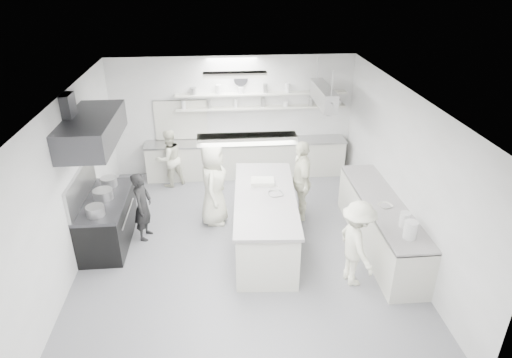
{
  "coord_description": "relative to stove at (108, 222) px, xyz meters",
  "views": [
    {
      "loc": [
        -0.35,
        -7.2,
        5.04
      ],
      "look_at": [
        0.32,
        0.6,
        1.16
      ],
      "focal_mm": 31.14,
      "sensor_mm": 36.0,
      "label": 1
    }
  ],
  "objects": [
    {
      "name": "ceiling",
      "position": [
        2.6,
        -0.4,
        2.56
      ],
      "size": [
        6.0,
        7.0,
        0.02
      ],
      "primitive_type": "cube",
      "color": "white",
      "rests_on": "wall_back"
    },
    {
      "name": "cook_stove",
      "position": [
        0.69,
        0.1,
        0.26
      ],
      "size": [
        0.44,
        0.57,
        1.41
      ],
      "primitive_type": "imported",
      "rotation": [
        0.0,
        0.0,
        1.37
      ],
      "color": "black",
      "rests_on": "floor"
    },
    {
      "name": "shelf_lower",
      "position": [
        3.3,
        2.97,
        1.3
      ],
      "size": [
        4.2,
        0.26,
        0.04
      ],
      "primitive_type": "cube",
      "color": "silver",
      "rests_on": "wall_back"
    },
    {
      "name": "cook_right",
      "position": [
        4.46,
        -1.61,
        0.33
      ],
      "size": [
        0.74,
        1.09,
        1.56
      ],
      "primitive_type": "imported",
      "rotation": [
        0.0,
        0.0,
        1.74
      ],
      "color": "white",
      "rests_on": "floor"
    },
    {
      "name": "pot_rack",
      "position": [
        4.6,
        2.0,
        1.85
      ],
      "size": [
        0.3,
        1.6,
        0.4
      ],
      "primitive_type": "cube",
      "color": "#ABABAB",
      "rests_on": "ceiling"
    },
    {
      "name": "stove",
      "position": [
        0.0,
        0.0,
        0.0
      ],
      "size": [
        0.8,
        1.8,
        0.9
      ],
      "primitive_type": "cube",
      "color": "black",
      "rests_on": "floor"
    },
    {
      "name": "bowl_island_b",
      "position": [
        3.26,
        -0.13,
        0.62
      ],
      "size": [
        0.25,
        0.25,
        0.06
      ],
      "primitive_type": "imported",
      "rotation": [
        0.0,
        0.0,
        0.23
      ],
      "color": "silver",
      "rests_on": "prep_island"
    },
    {
      "name": "wall_clock",
      "position": [
        2.8,
        3.06,
        2.0
      ],
      "size": [
        0.32,
        0.05,
        0.32
      ],
      "primitive_type": "cylinder",
      "rotation": [
        1.57,
        0.0,
        0.0
      ],
      "color": "white",
      "rests_on": "wall_back"
    },
    {
      "name": "cook_island_left",
      "position": [
        2.08,
        0.58,
        0.44
      ],
      "size": [
        0.71,
        0.95,
        1.77
      ],
      "primitive_type": "imported",
      "rotation": [
        0.0,
        0.0,
        1.4
      ],
      "color": "white",
      "rests_on": "floor"
    },
    {
      "name": "wall_left",
      "position": [
        -0.4,
        -0.4,
        1.05
      ],
      "size": [
        0.04,
        7.0,
        3.0
      ],
      "primitive_type": "cube",
      "color": "white",
      "rests_on": "floor"
    },
    {
      "name": "cook_back",
      "position": [
        1.01,
        2.39,
        0.27
      ],
      "size": [
        0.88,
        0.84,
        1.43
      ],
      "primitive_type": "imported",
      "rotation": [
        0.0,
        0.0,
        -2.55
      ],
      "color": "white",
      "rests_on": "floor"
    },
    {
      "name": "back_counter",
      "position": [
        2.9,
        2.8,
        0.01
      ],
      "size": [
        5.0,
        0.6,
        0.92
      ],
      "primitive_type": "cube",
      "color": "silver",
      "rests_on": "floor"
    },
    {
      "name": "wall_back",
      "position": [
        2.6,
        3.1,
        1.05
      ],
      "size": [
        6.0,
        0.04,
        3.0
      ],
      "primitive_type": "cube",
      "color": "white",
      "rests_on": "floor"
    },
    {
      "name": "shelf_upper",
      "position": [
        3.3,
        2.97,
        1.65
      ],
      "size": [
        4.2,
        0.26,
        0.04
      ],
      "primitive_type": "cube",
      "color": "silver",
      "rests_on": "wall_back"
    },
    {
      "name": "cook_island_right",
      "position": [
        3.91,
        0.6,
        0.43
      ],
      "size": [
        0.43,
        1.03,
        1.76
      ],
      "primitive_type": "imported",
      "rotation": [
        0.0,
        0.0,
        -1.57
      ],
      "color": "white",
      "rests_on": "floor"
    },
    {
      "name": "floor",
      "position": [
        2.6,
        -0.4,
        -0.46
      ],
      "size": [
        6.0,
        7.0,
        0.02
      ],
      "primitive_type": "cube",
      "color": "slate",
      "rests_on": "ground"
    },
    {
      "name": "exhaust_hood",
      "position": [
        0.0,
        -0.0,
        1.9
      ],
      "size": [
        0.85,
        2.0,
        0.5
      ],
      "primitive_type": "cube",
      "color": "#38383C",
      "rests_on": "wall_left"
    },
    {
      "name": "wall_right",
      "position": [
        5.6,
        -0.4,
        1.05
      ],
      "size": [
        0.04,
        7.0,
        3.0
      ],
      "primitive_type": "cube",
      "color": "white",
      "rests_on": "floor"
    },
    {
      "name": "light_fixture_front",
      "position": [
        2.6,
        -2.2,
        2.49
      ],
      "size": [
        1.3,
        0.25,
        0.1
      ],
      "primitive_type": "cube",
      "color": "silver",
      "rests_on": "ceiling"
    },
    {
      "name": "bowl_island_a",
      "position": [
        3.25,
        -0.33,
        0.63
      ],
      "size": [
        0.33,
        0.33,
        0.07
      ],
      "primitive_type": "imported",
      "rotation": [
        0.0,
        0.0,
        0.18
      ],
      "color": "#ABABAB",
      "rests_on": "prep_island"
    },
    {
      "name": "wall_front",
      "position": [
        2.6,
        -3.9,
        1.05
      ],
      "size": [
        6.0,
        0.04,
        3.0
      ],
      "primitive_type": "cube",
      "color": "white",
      "rests_on": "floor"
    },
    {
      "name": "pass_through_window",
      "position": [
        1.3,
        3.08,
        1.0
      ],
      "size": [
        1.3,
        0.04,
        1.0
      ],
      "primitive_type": "cube",
      "color": "black",
      "rests_on": "wall_back"
    },
    {
      "name": "bowl_right",
      "position": [
        5.23,
        -0.75,
        0.52
      ],
      "size": [
        0.32,
        0.32,
        0.06
      ],
      "primitive_type": "imported",
      "rotation": [
        0.0,
        0.0,
        0.34
      ],
      "color": "silver",
      "rests_on": "right_counter"
    },
    {
      "name": "light_fixture_rear",
      "position": [
        2.6,
        1.4,
        2.49
      ],
      "size": [
        1.3,
        0.25,
        0.1
      ],
      "primitive_type": "cube",
      "color": "silver",
      "rests_on": "ceiling"
    },
    {
      "name": "stove_pot",
      "position": [
        0.0,
        0.02,
        0.58
      ],
      "size": [
        0.37,
        0.37,
        0.23
      ],
      "primitive_type": "cylinder",
      "color": "#ABABAB",
      "rests_on": "stove"
    },
    {
      "name": "right_counter",
      "position": [
        5.25,
        -0.6,
        0.02
      ],
      "size": [
        0.74,
        3.3,
        0.94
      ],
      "primitive_type": "cube",
      "color": "silver",
      "rests_on": "floor"
    },
    {
      "name": "prep_island",
      "position": [
        3.05,
        -0.37,
        0.07
      ],
      "size": [
        1.24,
        2.89,
        1.04
      ],
      "primitive_type": "cube",
      "rotation": [
        0.0,
        0.0,
        -0.07
      ],
      "color": "silver",
      "rests_on": "floor"
    }
  ]
}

